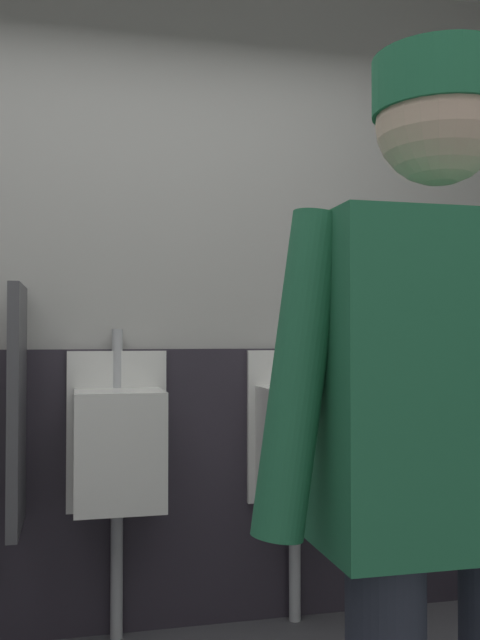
{
  "coord_description": "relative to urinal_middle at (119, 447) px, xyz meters",
  "views": [
    {
      "loc": [
        -0.18,
        -1.41,
        1.21
      ],
      "look_at": [
        0.23,
        0.31,
        1.25
      ],
      "focal_mm": 38.87,
      "sensor_mm": 36.0,
      "label": 1
    }
  ],
  "objects": [
    {
      "name": "wainscot_band_back",
      "position": [
        0.02,
        0.14,
        -0.2
      ],
      "size": [
        3.87,
        0.03,
        1.16
      ],
      "primitive_type": "cube",
      "color": "#2D2833",
      "rests_on": "ground_plane"
    },
    {
      "name": "urinal_right",
      "position": [
        0.75,
        0.0,
        0.0
      ],
      "size": [
        0.4,
        0.34,
        1.24
      ],
      "color": "white",
      "rests_on": "ground_plane"
    },
    {
      "name": "privacy_divider_panel",
      "position": [
        -0.38,
        -0.07,
        0.17
      ],
      "size": [
        0.04,
        0.4,
        0.9
      ],
      "primitive_type": "cube",
      "color": "#4C4C51"
    },
    {
      "name": "urinal_middle",
      "position": [
        0.0,
        0.0,
        0.0
      ],
      "size": [
        0.4,
        0.34,
        1.24
      ],
      "color": "white",
      "rests_on": "ground_plane"
    },
    {
      "name": "person",
      "position": [
        0.47,
        -1.64,
        0.24
      ],
      "size": [
        0.66,
        0.6,
        1.71
      ],
      "color": "#2D3342",
      "rests_on": "ground_plane"
    },
    {
      "name": "wall_back",
      "position": [
        0.02,
        0.22,
        0.62
      ],
      "size": [
        4.47,
        0.12,
        2.8
      ],
      "primitive_type": "cube",
      "color": "#B2B2AD",
      "rests_on": "ground_plane"
    }
  ]
}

